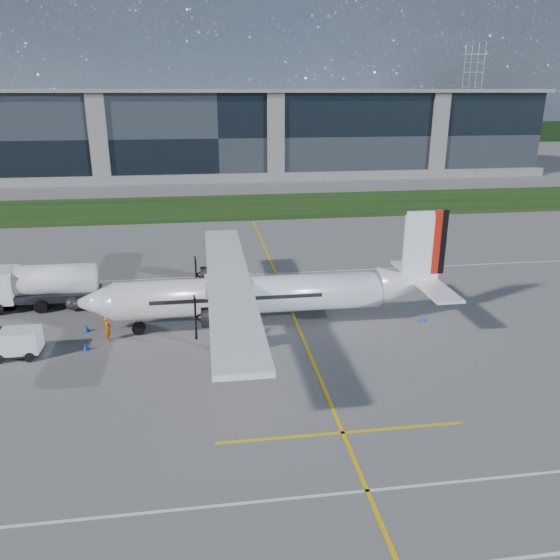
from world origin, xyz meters
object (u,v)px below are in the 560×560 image
fuel_tanker_truck (32,287)px  safety_cone_stbdwing (217,267)px  turboprop_aircraft (264,273)px  safety_cone_tail (422,318)px  pylon_east (471,92)px  safety_cone_nose_port (86,346)px  safety_cone_nose_stbd (86,328)px  baggage_tug (17,343)px  ground_crew_person (108,327)px

fuel_tanker_truck → safety_cone_stbdwing: 15.55m
turboprop_aircraft → safety_cone_tail: bearing=-2.8°
pylon_east → turboprop_aircraft: (-84.31, -143.35, -11.11)m
safety_cone_nose_port → safety_cone_nose_stbd: same height
turboprop_aircraft → safety_cone_tail: size_ratio=51.90×
fuel_tanker_truck → turboprop_aircraft: bearing=-20.1°
baggage_tug → safety_cone_nose_stbd: 4.71m
ground_crew_person → safety_cone_nose_stbd: 2.46m
turboprop_aircraft → fuel_tanker_truck: turboprop_aircraft is taller
baggage_tug → safety_cone_stbdwing: 19.88m
ground_crew_person → safety_cone_nose_stbd: (-1.71, 1.62, -0.70)m
fuel_tanker_truck → baggage_tug: 8.44m
pylon_east → ground_crew_person: bearing=-123.3°
fuel_tanker_truck → baggage_tug: bearing=-81.4°
ground_crew_person → safety_cone_nose_port: size_ratio=3.80×
ground_crew_person → safety_cone_nose_port: (-1.21, -1.25, -0.70)m
turboprop_aircraft → safety_cone_stbdwing: turboprop_aircraft is taller
safety_cone_nose_stbd → safety_cone_stbdwing: size_ratio=1.00×
safety_cone_tail → ground_crew_person: bearing=-179.7°
turboprop_aircraft → ground_crew_person: size_ratio=13.65×
safety_cone_nose_port → safety_cone_tail: same height
fuel_tanker_truck → safety_cone_stbdwing: bearing=27.4°
safety_cone_nose_port → safety_cone_tail: size_ratio=1.00×
baggage_tug → ground_crew_person: size_ratio=1.54×
safety_cone_stbdwing → safety_cone_tail: bearing=-44.8°
fuel_tanker_truck → safety_cone_tail: bearing=-13.4°
baggage_tug → safety_cone_stbdwing: bearing=51.0°
safety_cone_nose_stbd → safety_cone_tail: bearing=-3.7°
safety_cone_nose_stbd → baggage_tug: bearing=-136.5°
ground_crew_person → safety_cone_tail: ground_crew_person is taller
pylon_east → turboprop_aircraft: bearing=-120.5°
safety_cone_tail → safety_cone_nose_stbd: (-22.96, 1.50, 0.00)m
baggage_tug → safety_cone_nose_stbd: baggage_tug is taller
turboprop_aircraft → safety_cone_nose_stbd: 12.47m
safety_cone_nose_port → safety_cone_nose_stbd: size_ratio=1.00×
baggage_tug → safety_cone_nose_stbd: bearing=43.5°
safety_cone_nose_port → safety_cone_nose_stbd: bearing=99.8°
ground_crew_person → safety_cone_nose_stbd: bearing=40.0°
safety_cone_stbdwing → turboprop_aircraft: bearing=-78.1°
safety_cone_nose_stbd → safety_cone_stbdwing: (9.11, 12.23, 0.00)m
safety_cone_nose_port → ground_crew_person: bearing=45.9°
pylon_east → turboprop_aircraft: size_ratio=1.16×
ground_crew_person → safety_cone_stbdwing: (7.40, 13.86, -0.70)m
safety_cone_nose_stbd → turboprop_aircraft: bearing=-4.6°
fuel_tanker_truck → safety_cone_nose_stbd: size_ratio=17.27×
turboprop_aircraft → safety_cone_nose_stbd: (-11.89, 0.96, -3.64)m
safety_cone_nose_port → pylon_east: bearing=56.6°
fuel_tanker_truck → ground_crew_person: size_ratio=4.54×
turboprop_aircraft → baggage_tug: bearing=-171.6°
fuel_tanker_truck → safety_cone_nose_stbd: fuel_tanker_truck is taller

